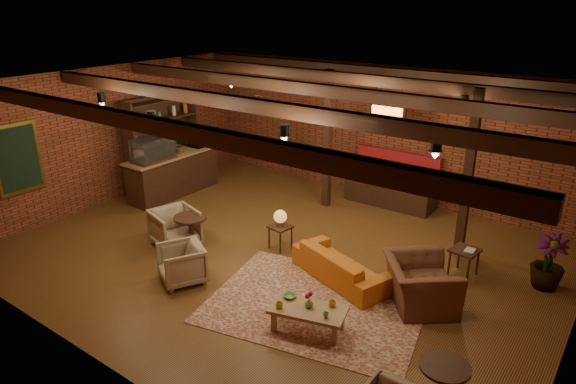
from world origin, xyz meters
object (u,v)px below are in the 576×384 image
Objects in this scene: sofa at (341,265)px; coffee_table at (308,310)px; armchair_a at (175,226)px; plant_tall at (559,209)px; side_table_lamp at (280,220)px; round_table_right at (443,382)px; side_table_book at (465,251)px; round_table_left at (191,227)px; armchair_b at (182,262)px; armchair_right at (421,276)px.

sofa is 1.57× the size of coffee_table.
plant_tall reaches higher than armchair_a.
side_table_lamp reaches higher than round_table_right.
side_table_lamp is at bearing -161.37° from side_table_book.
round_table_left is at bearing -56.50° from armchair_a.
armchair_b is (0.79, -0.99, -0.08)m from round_table_left.
plant_tall is (5.95, 2.51, 0.99)m from round_table_left.
side_table_lamp is 3.44m from side_table_book.
armchair_a is 5.49m from side_table_book.
armchair_a is at bearing -157.43° from plant_tall.
round_table_right is 3.96m from plant_tall.
armchair_b is at bearing 76.79° from armchair_right.
round_table_left is 1.30× the size of side_table_book.
sofa is at bearing -148.45° from plant_tall.
armchair_right is (3.00, -0.27, -0.10)m from side_table_lamp.
coffee_table is 2.24m from round_table_right.
side_table_lamp is at bearing 101.30° from armchair_b.
armchair_b is 1.44× the size of side_table_book.
round_table_left is (-3.35, 0.88, 0.11)m from coffee_table.
armchair_right is 2.28× the size of side_table_book.
round_table_left is 0.36m from armchair_a.
side_table_lamp is 1.09× the size of armchair_b.
side_table_book is at bearing -162.83° from plant_tall.
coffee_table is 2.72m from side_table_lamp.
coffee_table is (0.35, -1.58, 0.06)m from sofa.
sofa is at bearing 53.26° from armchair_right.
plant_tall is at bearing 22.87° from round_table_left.
round_table_left reaches higher than sofa.
round_table_right reaches higher than coffee_table.
armchair_right is at bearing -100.71° from side_table_book.
armchair_a is 1.22× the size of round_table_right.
armchair_b is 0.63× the size of armchair_right.
coffee_table reaches higher than sofa.
armchair_a is 4.84m from armchair_right.
plant_tall reaches higher than side_table_lamp.
round_table_right is (4.12, -2.32, -0.16)m from side_table_lamp.
coffee_table is 3.46m from round_table_left.
side_table_book is 0.18× the size of plant_tall.
armchair_a is 1.62× the size of side_table_book.
armchair_b reaches higher than round_table_left.
coffee_table is 1.64× the size of armchair_b.
sofa is at bearing -139.77° from side_table_book.
sofa is 1.44m from armchair_right.
armchair_a is 6.90m from plant_tall.
armchair_a is (-1.76, -1.13, -0.20)m from side_table_lamp.
round_table_left is 0.23× the size of plant_tall.
plant_tall is (2.60, 3.39, 1.11)m from coffee_table.
sofa is at bearing 141.86° from round_table_right.
coffee_table is 1.46× the size of armchair_a.
armchair_a is 0.71× the size of armchair_right.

